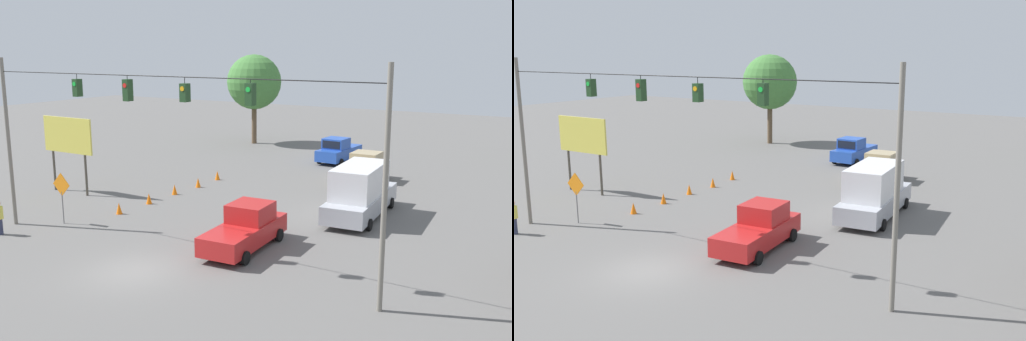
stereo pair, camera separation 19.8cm
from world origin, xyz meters
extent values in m
plane|color=#605E5B|center=(0.00, 0.00, 0.00)|extent=(140.00, 140.00, 0.00)
cylinder|color=slate|center=(-10.32, -1.82, 4.49)|extent=(0.20, 0.20, 8.98)
cylinder|color=slate|center=(10.32, -1.82, 4.49)|extent=(0.20, 0.20, 8.98)
cylinder|color=black|center=(0.00, -1.82, 8.26)|extent=(20.64, 0.04, 0.04)
cube|color=#1E3D1E|center=(-4.80, -1.82, 7.68)|extent=(0.32, 0.36, 0.87)
cylinder|color=black|center=(-4.80, -1.82, 8.19)|extent=(0.03, 0.03, 0.15)
cylinder|color=green|center=(-4.80, -1.63, 7.87)|extent=(0.20, 0.02, 0.20)
cube|color=#1E3D1E|center=(-1.60, -1.82, 7.62)|extent=(0.32, 0.36, 0.77)
cylinder|color=black|center=(-1.60, -1.82, 8.13)|extent=(0.03, 0.03, 0.26)
cylinder|color=orange|center=(-1.60, -1.63, 7.79)|extent=(0.20, 0.02, 0.20)
cube|color=#1E3D1E|center=(1.60, -1.82, 7.61)|extent=(0.32, 0.36, 0.96)
cylinder|color=black|center=(1.60, -1.82, 8.18)|extent=(0.03, 0.03, 0.17)
cylinder|color=red|center=(1.60, -1.63, 7.83)|extent=(0.20, 0.02, 0.20)
cube|color=#1E3D1E|center=(4.80, -1.82, 7.61)|extent=(0.32, 0.36, 0.82)
cylinder|color=black|center=(4.80, -1.82, 8.14)|extent=(0.03, 0.03, 0.25)
cylinder|color=green|center=(4.80, -1.63, 7.79)|extent=(0.20, 0.02, 0.20)
cube|color=#234CB2|center=(2.03, -27.37, 0.77)|extent=(2.22, 5.26, 0.90)
cube|color=#234CB2|center=(2.06, -26.75, 1.67)|extent=(1.91, 1.94, 0.90)
cube|color=black|center=(2.10, -25.81, 1.67)|extent=(1.59, 0.09, 0.63)
cylinder|color=black|center=(3.10, -25.73, 0.32)|extent=(0.25, 0.65, 0.64)
cylinder|color=black|center=(1.12, -25.64, 0.32)|extent=(0.25, 0.65, 0.64)
cylinder|color=black|center=(2.94, -29.09, 0.32)|extent=(0.25, 0.65, 0.64)
cylinder|color=black|center=(0.96, -29.00, 0.32)|extent=(0.25, 0.65, 0.64)
cube|color=#A8AAB2|center=(-5.36, -13.00, 0.82)|extent=(2.93, 7.62, 1.00)
cube|color=silver|center=(-5.38, -12.63, 2.18)|extent=(2.54, 4.93, 1.73)
cube|color=black|center=(-5.20, -15.02, 2.18)|extent=(1.89, 0.16, 1.21)
cylinder|color=black|center=(-6.35, -15.51, 0.32)|extent=(0.27, 0.65, 0.64)
cylinder|color=black|center=(-3.99, -15.33, 0.32)|extent=(0.27, 0.65, 0.64)
cylinder|color=black|center=(-6.72, -10.68, 0.32)|extent=(0.27, 0.65, 0.64)
cylinder|color=black|center=(-4.36, -10.49, 0.32)|extent=(0.27, 0.65, 0.64)
cube|color=tan|center=(-2.49, -21.02, 0.77)|extent=(2.24, 5.46, 0.90)
cube|color=tan|center=(-2.47, -21.66, 1.67)|extent=(1.98, 2.00, 0.90)
cube|color=black|center=(-2.44, -22.65, 1.67)|extent=(1.67, 0.07, 0.63)
cylinder|color=black|center=(-3.49, -22.80, 0.32)|extent=(0.24, 0.65, 0.64)
cylinder|color=black|center=(-1.39, -22.74, 0.32)|extent=(0.24, 0.65, 0.64)
cylinder|color=black|center=(-3.58, -19.29, 0.32)|extent=(0.24, 0.65, 0.64)
cylinder|color=black|center=(-1.49, -19.23, 0.32)|extent=(0.24, 0.65, 0.64)
cube|color=red|center=(-2.56, -4.87, 0.77)|extent=(2.39, 5.64, 0.90)
cube|color=red|center=(-2.52, -5.53, 1.67)|extent=(1.99, 2.10, 0.90)
cube|color=black|center=(-2.45, -6.53, 1.67)|extent=(1.62, 0.13, 0.63)
cylinder|color=black|center=(-3.45, -6.73, 0.32)|extent=(0.26, 0.65, 0.64)
cylinder|color=black|center=(-1.43, -6.59, 0.32)|extent=(0.26, 0.65, 0.64)
cylinder|color=black|center=(-3.69, -3.15, 0.32)|extent=(0.26, 0.65, 0.64)
cylinder|color=black|center=(-1.67, -3.02, 0.32)|extent=(0.26, 0.65, 0.64)
cone|color=orange|center=(6.83, -6.16, 0.34)|extent=(0.36, 0.36, 0.68)
cone|color=orange|center=(6.83, -8.74, 0.34)|extent=(0.36, 0.36, 0.68)
cone|color=orange|center=(6.94, -11.39, 0.34)|extent=(0.36, 0.36, 0.68)
cone|color=orange|center=(6.81, -13.80, 0.34)|extent=(0.36, 0.36, 0.68)
cone|color=orange|center=(6.99, -16.40, 0.34)|extent=(0.36, 0.36, 0.68)
cylinder|color=#4C473D|center=(11.68, -8.23, 1.36)|extent=(0.16, 0.16, 2.71)
cylinder|color=#4C473D|center=(14.71, -8.23, 1.36)|extent=(0.16, 0.16, 2.71)
cube|color=#D8CC4C|center=(13.20, -8.23, 3.88)|extent=(4.33, 0.12, 2.33)
cylinder|color=slate|center=(8.12, -3.23, 0.90)|extent=(0.06, 0.06, 1.80)
cube|color=orange|center=(8.12, -3.23, 2.21)|extent=(1.27, 0.04, 1.27)
cylinder|color=#2D334C|center=(9.42, -0.23, 0.43)|extent=(0.28, 0.28, 0.85)
cylinder|color=brown|center=(13.25, -31.99, 2.35)|extent=(0.50, 0.50, 4.70)
sphere|color=#427A38|center=(13.25, -31.99, 6.19)|extent=(5.43, 5.43, 5.43)
camera|label=1|loc=(-16.40, 17.11, 9.40)|focal=40.00mm
camera|label=2|loc=(-16.57, 17.01, 9.40)|focal=40.00mm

